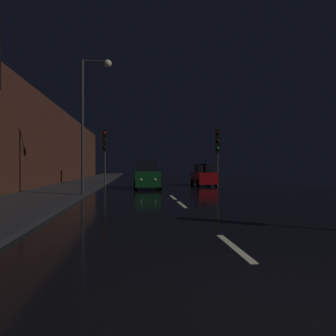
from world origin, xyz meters
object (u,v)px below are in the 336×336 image
object	(u,v)px
traffic_light_far_right	(218,145)
streetlamp_overhead	(90,107)
traffic_light_far_left	(105,145)
car_approaching_headlights	(147,176)
car_parked_right_far	(204,176)

from	to	relation	value
traffic_light_far_right	streetlamp_overhead	world-z (taller)	streetlamp_overhead
traffic_light_far_left	car_approaching_headlights	world-z (taller)	traffic_light_far_left
streetlamp_overhead	car_parked_right_far	bearing A→B (deg)	46.25
traffic_light_far_right	car_approaching_headlights	xyz separation A→B (m)	(-6.01, -1.15, -2.51)
traffic_light_far_right	traffic_light_far_left	xyz separation A→B (m)	(-9.68, 3.09, 0.19)
car_parked_right_far	car_approaching_headlights	bearing A→B (deg)	118.41
streetlamp_overhead	car_parked_right_far	size ratio (longest dim) A/B	1.99
streetlamp_overhead	car_parked_right_far	distance (m)	13.19
streetlamp_overhead	car_parked_right_far	world-z (taller)	streetlamp_overhead
traffic_light_far_right	streetlamp_overhead	size ratio (longest dim) A/B	0.62
car_parked_right_far	streetlamp_overhead	bearing A→B (deg)	136.25
traffic_light_far_right	car_approaching_headlights	world-z (taller)	traffic_light_far_right
traffic_light_far_left	car_parked_right_far	distance (m)	9.42
traffic_light_far_left	streetlamp_overhead	distance (m)	10.54
streetlamp_overhead	car_approaching_headlights	world-z (taller)	streetlamp_overhead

